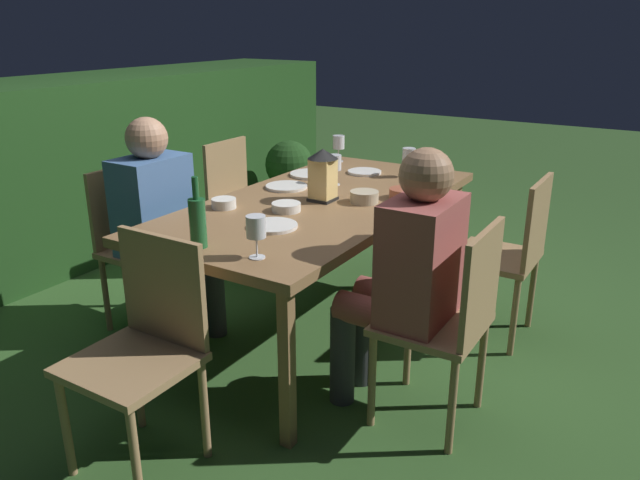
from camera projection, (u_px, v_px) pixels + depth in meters
The scene contains 25 objects.
ground_plane at pixel (320, 328), 3.38m from camera, with size 16.00×16.00×0.00m, color #2D5123.
dining_table at pixel (320, 209), 3.15m from camera, with size 1.95×0.96×0.73m.
chair_head_near at pixel (144, 343), 2.23m from camera, with size 0.40×0.42×0.87m.
chair_side_right_b at pixel (241, 201), 3.99m from camera, with size 0.42×0.40×0.87m.
chair_side_right_a at pixel (139, 240), 3.29m from camera, with size 0.42×0.40×0.87m.
person_in_blue at pixel (163, 218), 3.14m from camera, with size 0.38×0.47×1.15m.
chair_side_left_b at pixel (510, 250), 3.13m from camera, with size 0.42×0.40×0.87m.
chair_side_left_a at pixel (449, 317), 2.43m from camera, with size 0.42×0.40×0.87m.
person_in_rust at pixel (406, 272), 2.47m from camera, with size 0.38×0.47×1.15m.
lantern_centerpiece at pixel (323, 172), 3.06m from camera, with size 0.15×0.15×0.27m.
green_bottle_on_table at pixel (198, 221), 2.43m from camera, with size 0.07×0.07×0.29m.
wine_glass_a at pixel (256, 229), 2.32m from camera, with size 0.08×0.08×0.17m.
wine_glass_b at pixel (334, 164), 3.37m from camera, with size 0.08×0.08×0.17m.
wine_glass_c at pixel (409, 157), 3.55m from camera, with size 0.08×0.08×0.17m.
wine_glass_d at pixel (339, 143), 3.94m from camera, with size 0.08×0.08×0.17m.
plate_a at pixel (286, 187), 3.34m from camera, with size 0.23×0.23×0.01m, color white.
plate_b at pixel (365, 172), 3.67m from camera, with size 0.20×0.20×0.01m, color white.
plate_c at pixel (273, 226), 2.70m from camera, with size 0.22×0.22×0.01m, color white.
plate_d at pixel (311, 174), 3.61m from camera, with size 0.25×0.25×0.01m, color white.
bowl_olives at pixel (364, 196), 3.07m from camera, with size 0.14×0.14×0.06m.
bowl_bread at pixel (286, 207), 2.93m from camera, with size 0.14×0.14×0.04m.
bowl_salad at pixel (404, 193), 3.14m from camera, with size 0.15×0.15×0.05m.
bowl_dip at pixel (224, 203), 2.98m from camera, with size 0.12×0.12×0.05m.
hedge_backdrop at pixel (51, 171), 4.25m from camera, with size 5.51×0.90×1.22m, color #1E4219.
potted_plant_by_hedge at pixel (289, 174), 5.35m from camera, with size 0.42×0.42×0.62m.
Camera 1 is at (-2.57, -1.58, 1.59)m, focal length 34.42 mm.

